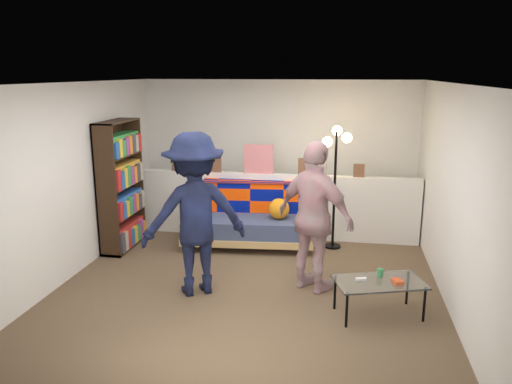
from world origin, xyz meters
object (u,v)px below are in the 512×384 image
(floor_lamp, at_px, (336,163))
(person_left, at_px, (195,214))
(person_right, at_px, (315,218))
(futon_sofa, at_px, (250,220))
(coffee_table, at_px, (380,283))
(bookshelf, at_px, (121,190))

(floor_lamp, height_order, person_left, person_left)
(person_right, bearing_deg, futon_sofa, -19.72)
(futon_sofa, relative_size, coffee_table, 1.91)
(futon_sofa, height_order, bookshelf, bookshelf)
(floor_lamp, bearing_deg, bookshelf, -169.94)
(bookshelf, distance_m, coffee_table, 3.93)
(person_right, bearing_deg, person_left, 46.63)
(coffee_table, bearing_deg, bookshelf, 156.75)
(bookshelf, height_order, floor_lamp, bookshelf)
(coffee_table, xyz_separation_m, floor_lamp, (-0.53, 2.08, 0.90))
(coffee_table, bearing_deg, floor_lamp, 104.36)
(coffee_table, relative_size, person_right, 0.58)
(futon_sofa, height_order, person_left, person_left)
(person_right, bearing_deg, floor_lamp, -62.60)
(floor_lamp, bearing_deg, futon_sofa, -175.13)
(futon_sofa, bearing_deg, floor_lamp, 4.87)
(futon_sofa, relative_size, floor_lamp, 1.11)
(coffee_table, bearing_deg, person_left, 173.23)
(bookshelf, xyz_separation_m, floor_lamp, (3.05, 0.54, 0.39))
(person_right, bearing_deg, bookshelf, 15.24)
(futon_sofa, distance_m, floor_lamp, 1.51)
(futon_sofa, relative_size, person_right, 1.11)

